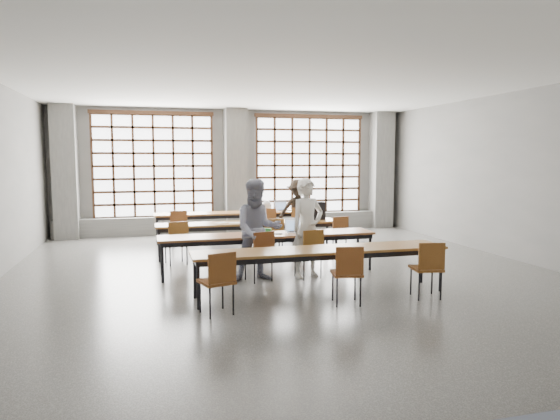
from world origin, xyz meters
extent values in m
plane|color=#484846|center=(0.00, 0.00, 0.00)|extent=(11.00, 11.00, 0.00)
plane|color=silver|center=(0.00, 0.00, 3.50)|extent=(11.00, 11.00, 0.00)
plane|color=#60605D|center=(0.00, 5.50, 1.75)|extent=(10.00, 0.00, 10.00)
plane|color=#60605D|center=(0.00, -5.50, 1.75)|extent=(10.00, 0.00, 10.00)
plane|color=#60605D|center=(5.00, 0.00, 1.75)|extent=(0.00, 11.00, 11.00)
cube|color=#565654|center=(-4.50, 5.22, 1.75)|extent=(0.60, 0.55, 3.50)
cube|color=#565654|center=(0.00, 5.22, 1.75)|extent=(0.60, 0.55, 3.50)
cube|color=#565654|center=(4.50, 5.22, 1.75)|extent=(0.60, 0.55, 3.50)
cube|color=white|center=(-2.25, 5.48, 1.90)|extent=(3.20, 0.02, 2.80)
cube|color=black|center=(-2.25, 5.40, 1.90)|extent=(3.20, 0.05, 2.80)
cube|color=black|center=(-2.25, 5.40, 0.45)|extent=(3.32, 0.07, 0.10)
cube|color=black|center=(-2.25, 5.40, 3.35)|extent=(3.32, 0.07, 0.10)
cube|color=white|center=(2.25, 5.48, 1.90)|extent=(3.20, 0.02, 2.80)
cube|color=black|center=(2.25, 5.40, 1.90)|extent=(3.20, 0.05, 2.80)
cube|color=black|center=(2.25, 5.40, 0.45)|extent=(3.32, 0.07, 0.10)
cube|color=black|center=(2.25, 5.40, 3.35)|extent=(3.32, 0.07, 0.10)
cube|color=#565654|center=(0.00, 5.30, 0.25)|extent=(9.80, 0.35, 0.50)
cube|color=brown|center=(-0.30, 3.89, 0.71)|extent=(4.00, 0.70, 0.04)
cube|color=black|center=(-0.30, 3.89, 0.65)|extent=(3.90, 0.64, 0.08)
cylinder|color=black|center=(-2.22, 3.60, 0.34)|extent=(0.05, 0.05, 0.69)
cylinder|color=black|center=(-2.22, 4.18, 0.34)|extent=(0.05, 0.05, 0.69)
cylinder|color=black|center=(1.62, 3.60, 0.34)|extent=(0.05, 0.05, 0.69)
cylinder|color=black|center=(1.62, 4.18, 0.34)|extent=(0.05, 0.05, 0.69)
cube|color=brown|center=(-0.29, 1.83, 0.71)|extent=(4.00, 0.70, 0.04)
cube|color=black|center=(-0.29, 1.83, 0.65)|extent=(3.90, 0.64, 0.08)
cylinder|color=black|center=(-2.21, 1.54, 0.34)|extent=(0.05, 0.05, 0.69)
cylinder|color=black|center=(-2.21, 2.12, 0.34)|extent=(0.05, 0.05, 0.69)
cylinder|color=black|center=(1.63, 1.54, 0.34)|extent=(0.05, 0.05, 0.69)
cylinder|color=black|center=(1.63, 2.12, 0.34)|extent=(0.05, 0.05, 0.69)
cube|color=brown|center=(-0.27, 0.08, 0.71)|extent=(4.00, 0.70, 0.04)
cube|color=black|center=(-0.27, 0.08, 0.65)|extent=(3.90, 0.64, 0.08)
cylinder|color=black|center=(-2.19, -0.21, 0.34)|extent=(0.05, 0.05, 0.69)
cylinder|color=black|center=(-2.19, 0.37, 0.34)|extent=(0.05, 0.05, 0.69)
cylinder|color=black|center=(1.65, -0.21, 0.34)|extent=(0.05, 0.05, 0.69)
cylinder|color=black|center=(1.65, 0.37, 0.34)|extent=(0.05, 0.05, 0.69)
cube|color=brown|center=(0.18, -1.60, 0.71)|extent=(4.00, 0.70, 0.04)
cube|color=black|center=(0.18, -1.60, 0.65)|extent=(3.90, 0.64, 0.08)
cylinder|color=black|center=(-1.74, -1.89, 0.34)|extent=(0.05, 0.05, 0.69)
cylinder|color=black|center=(-1.74, -1.31, 0.34)|extent=(0.05, 0.05, 0.69)
cylinder|color=black|center=(2.10, -1.89, 0.34)|extent=(0.05, 0.05, 0.69)
cylinder|color=black|center=(2.10, -1.31, 0.34)|extent=(0.05, 0.05, 0.69)
cube|color=brown|center=(-1.70, 3.34, 0.45)|extent=(0.47, 0.47, 0.04)
cube|color=brown|center=(-1.73, 3.14, 0.68)|extent=(0.40, 0.08, 0.40)
cylinder|color=black|center=(-1.70, 3.34, 0.23)|extent=(0.02, 0.02, 0.45)
cube|color=brown|center=(0.50, 3.34, 0.45)|extent=(0.51, 0.51, 0.04)
cube|color=brown|center=(0.45, 3.14, 0.68)|extent=(0.40, 0.13, 0.40)
cylinder|color=black|center=(0.50, 3.34, 0.23)|extent=(0.02, 0.02, 0.45)
cube|color=brown|center=(1.30, 3.34, 0.45)|extent=(0.50, 0.50, 0.04)
cube|color=brown|center=(1.26, 3.14, 0.68)|extent=(0.40, 0.11, 0.40)
cylinder|color=black|center=(1.30, 3.34, 0.23)|extent=(0.02, 0.02, 0.45)
cube|color=brown|center=(-1.89, 1.28, 0.45)|extent=(0.50, 0.50, 0.04)
cube|color=brown|center=(-1.85, 1.08, 0.68)|extent=(0.40, 0.12, 0.40)
cylinder|color=black|center=(-1.89, 1.28, 0.23)|extent=(0.02, 0.02, 0.45)
cube|color=brown|center=(0.11, 1.28, 0.45)|extent=(0.45, 0.45, 0.04)
cube|color=brown|center=(0.10, 1.08, 0.68)|extent=(0.40, 0.06, 0.40)
cylinder|color=black|center=(0.11, 1.28, 0.23)|extent=(0.02, 0.02, 0.45)
cube|color=brown|center=(1.51, 1.28, 0.45)|extent=(0.51, 0.51, 0.04)
cube|color=brown|center=(1.56, 1.08, 0.68)|extent=(0.40, 0.13, 0.40)
cylinder|color=black|center=(1.51, 1.28, 0.23)|extent=(0.02, 0.02, 0.45)
cube|color=brown|center=(-0.57, -0.47, 0.45)|extent=(0.52, 0.52, 0.04)
cube|color=brown|center=(-0.52, -0.67, 0.68)|extent=(0.39, 0.14, 0.40)
cylinder|color=black|center=(-0.57, -0.47, 0.23)|extent=(0.02, 0.02, 0.45)
cube|color=brown|center=(0.33, -0.47, 0.45)|extent=(0.49, 0.49, 0.04)
cube|color=brown|center=(0.36, -0.67, 0.68)|extent=(0.40, 0.10, 0.40)
cylinder|color=black|center=(0.33, -0.47, 0.23)|extent=(0.02, 0.02, 0.45)
cube|color=brown|center=(-1.52, -2.15, 0.45)|extent=(0.52, 0.52, 0.04)
cube|color=brown|center=(-1.46, -2.34, 0.68)|extent=(0.39, 0.14, 0.40)
cylinder|color=black|center=(-1.52, -2.15, 0.23)|extent=(0.02, 0.02, 0.45)
cube|color=brown|center=(0.38, -2.15, 0.45)|extent=(0.49, 0.49, 0.04)
cube|color=brown|center=(0.34, -2.35, 0.68)|extent=(0.40, 0.10, 0.40)
cylinder|color=black|center=(0.38, -2.15, 0.23)|extent=(0.02, 0.02, 0.45)
cube|color=brown|center=(1.68, -2.15, 0.45)|extent=(0.48, 0.48, 0.04)
cube|color=brown|center=(1.65, -2.35, 0.68)|extent=(0.40, 0.09, 0.40)
cylinder|color=black|center=(1.68, -2.15, 0.23)|extent=(0.02, 0.02, 0.45)
imported|color=white|center=(0.33, -0.42, 0.88)|extent=(0.73, 0.58, 1.76)
imported|color=navy|center=(-0.57, -0.42, 0.88)|extent=(0.88, 0.70, 1.77)
imported|color=black|center=(1.30, 3.39, 0.79)|extent=(1.13, 0.82, 1.58)
cube|color=silver|center=(0.28, 0.13, 0.74)|extent=(0.37, 0.27, 0.02)
cube|color=black|center=(0.28, 0.12, 0.75)|extent=(0.31, 0.19, 0.00)
cube|color=silver|center=(0.28, 0.27, 0.86)|extent=(0.36, 0.08, 0.26)
cube|color=#8AB5EF|center=(0.28, 0.25, 0.83)|extent=(0.31, 0.06, 0.21)
cube|color=#B5B4B9|center=(1.05, 3.94, 0.74)|extent=(0.41, 0.34, 0.02)
cube|color=black|center=(1.05, 3.93, 0.75)|extent=(0.33, 0.25, 0.00)
cube|color=#B5B4B9|center=(1.01, 4.07, 0.86)|extent=(0.37, 0.15, 0.26)
cube|color=#93B9FE|center=(1.02, 4.06, 0.83)|extent=(0.31, 0.12, 0.21)
ellipsoid|color=white|center=(0.68, 0.06, 0.75)|extent=(0.11, 0.09, 0.04)
cube|color=#29802E|center=(-0.32, 0.16, 0.78)|extent=(0.27, 0.17, 0.09)
cube|color=black|center=(-0.09, -0.02, 0.74)|extent=(0.13, 0.07, 0.01)
cube|color=white|center=(-0.89, 1.88, 0.73)|extent=(0.36, 0.33, 0.00)
cube|color=white|center=(-0.59, 1.78, 0.73)|extent=(0.33, 0.27, 0.00)
cube|color=silver|center=(-0.19, 1.83, 0.73)|extent=(0.35, 0.29, 0.00)
cube|color=black|center=(1.31, 1.88, 0.93)|extent=(0.33, 0.21, 0.40)
ellipsoid|color=silver|center=(0.60, 3.94, 0.87)|extent=(0.30, 0.25, 0.29)
cube|color=#AC1528|center=(-1.52, -2.15, 0.50)|extent=(0.21, 0.12, 0.06)
camera|label=1|loc=(-2.36, -8.80, 2.13)|focal=32.00mm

